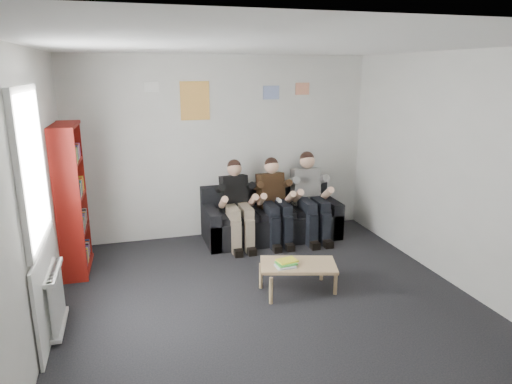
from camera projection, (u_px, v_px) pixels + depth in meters
room_shell at (276, 188)px, 4.53m from camera, size 5.00×5.00×5.00m
sofa at (271, 219)px, 6.94m from camera, size 2.02×0.83×0.78m
bookshelf at (73, 199)px, 5.64m from camera, size 0.28×0.84×1.86m
coffee_table at (298, 267)px, 5.21m from camera, size 0.86×0.47×0.34m
game_cases at (286, 263)px, 5.15m from camera, size 0.26×0.23×0.05m
person_left at (237, 205)px, 6.52m from camera, size 0.38×0.82×1.24m
person_middle at (275, 201)px, 6.67m from camera, size 0.38×0.82×1.24m
person_right at (310, 197)px, 6.82m from camera, size 0.41×0.88×1.30m
radiator at (57, 299)px, 4.40m from camera, size 0.10×0.64×0.60m
window at (40, 233)px, 4.20m from camera, size 0.05×1.30×2.36m
poster_large at (195, 101)px, 6.54m from camera, size 0.42×0.01×0.55m
poster_blue at (271, 93)px, 6.83m from camera, size 0.25×0.01×0.20m
poster_pink at (302, 89)px, 6.95m from camera, size 0.22×0.01×0.18m
poster_sign at (151, 87)px, 6.33m from camera, size 0.20×0.01×0.14m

